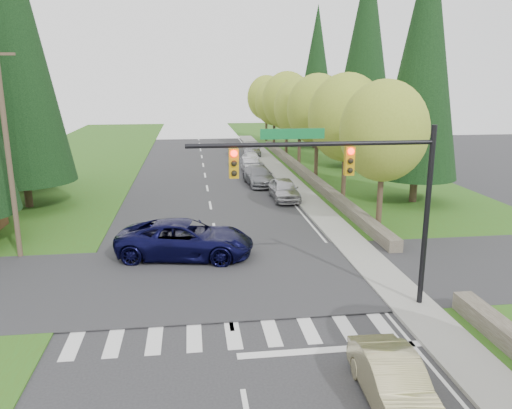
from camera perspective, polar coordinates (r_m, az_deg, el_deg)
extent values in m
plane|color=#28282B|center=(14.63, -1.48, -20.61)|extent=(120.00, 120.00, 0.00)
cube|color=#355717|center=(35.95, 16.00, 0.24)|extent=(14.00, 110.00, 0.06)
cube|color=#355717|center=(35.05, -26.92, -1.12)|extent=(14.00, 110.00, 0.06)
cube|color=#28282B|center=(21.66, -3.76, -8.52)|extent=(120.00, 8.00, 0.10)
cube|color=gray|center=(35.88, 5.76, 0.76)|extent=(1.80, 80.00, 0.13)
cube|color=gray|center=(35.70, 4.43, 0.72)|extent=(0.20, 80.00, 0.13)
cube|color=#4C4438|center=(43.82, 5.55, 3.59)|extent=(0.70, 40.00, 0.70)
cylinder|color=black|center=(19.14, 18.89, -1.58)|extent=(0.20, 0.20, 6.80)
cylinder|color=black|center=(17.10, 6.53, 6.88)|extent=(8.60, 0.16, 0.16)
cube|color=#0C662D|center=(16.95, 4.20, 8.06)|extent=(2.20, 0.04, 0.35)
cube|color=#BF8C0C|center=(17.54, 10.62, 4.93)|extent=(0.32, 0.24, 1.00)
sphere|color=#FF0C05|center=(17.36, 10.81, 5.99)|extent=(0.22, 0.22, 0.22)
cube|color=#BF8C0C|center=(16.74, -2.56, 4.72)|extent=(0.32, 0.24, 1.00)
sphere|color=#FF0C05|center=(16.55, -2.53, 5.84)|extent=(0.22, 0.22, 0.22)
cylinder|color=#473828|center=(25.56, -26.47, 5.17)|extent=(0.24, 0.24, 10.00)
cylinder|color=#38281C|center=(28.60, 14.03, 1.71)|extent=(0.32, 0.32, 4.76)
ellipsoid|color=olive|center=(28.10, 14.42, 8.15)|extent=(4.80, 4.80, 5.52)
cylinder|color=#38281C|center=(35.09, 10.05, 4.30)|extent=(0.32, 0.32, 4.93)
ellipsoid|color=olive|center=(34.69, 10.29, 9.75)|extent=(5.20, 5.20, 5.98)
cylinder|color=#38281C|center=(41.68, 6.92, 6.03)|extent=(0.32, 0.32, 5.04)
ellipsoid|color=olive|center=(41.34, 7.06, 10.73)|extent=(5.00, 5.00, 5.75)
cylinder|color=#38281C|center=(48.46, 4.98, 7.08)|extent=(0.32, 0.32, 4.82)
ellipsoid|color=olive|center=(48.17, 5.06, 10.94)|extent=(5.00, 5.00, 5.75)
cylinder|color=#38281C|center=(55.27, 3.51, 8.15)|extent=(0.32, 0.32, 5.15)
ellipsoid|color=olive|center=(55.02, 3.57, 11.77)|extent=(5.40, 5.40, 6.21)
cylinder|color=#38281C|center=(62.11, 2.08, 8.62)|extent=(0.32, 0.32, 4.70)
ellipsoid|color=olive|center=(61.89, 2.11, 11.57)|extent=(4.80, 4.80, 5.52)
cylinder|color=#38281C|center=(69.00, 1.19, 9.30)|extent=(0.32, 0.32, 4.98)
ellipsoid|color=olive|center=(68.79, 1.20, 12.11)|extent=(5.20, 5.20, 5.98)
cylinder|color=#38281C|center=(36.37, -24.60, 1.22)|extent=(0.50, 0.50, 2.00)
cone|color=black|center=(35.74, -26.37, 17.52)|extent=(6.46, 6.46, 19.00)
cylinder|color=#38281C|center=(42.58, -24.90, 2.91)|extent=(0.50, 0.50, 2.00)
cone|color=black|center=(41.99, -26.26, 15.44)|extent=(5.78, 5.78, 17.00)
cylinder|color=#38281C|center=(36.15, 17.56, 1.78)|extent=(0.50, 0.50, 2.00)
cone|color=black|center=(35.43, 18.65, 15.82)|extent=(5.44, 5.44, 16.00)
cylinder|color=#38281C|center=(49.28, 11.82, 5.30)|extent=(0.50, 0.50, 2.00)
cone|color=black|center=(48.80, 12.42, 16.74)|extent=(6.12, 6.12, 18.00)
cylinder|color=#38281C|center=(62.29, 6.71, 7.30)|extent=(0.50, 0.50, 2.00)
cone|color=black|center=(61.86, 6.94, 14.95)|extent=(5.10, 5.10, 15.00)
imported|color=tan|center=(14.28, 15.45, -18.93)|extent=(1.55, 4.09, 1.33)
imported|color=black|center=(24.13, -8.04, -3.94)|extent=(6.90, 4.09, 1.80)
imported|color=#B3B2B8|center=(35.34, 3.25, 1.74)|extent=(1.81, 4.43, 1.51)
imported|color=slate|center=(40.38, 0.32, 3.30)|extent=(2.38, 5.15, 1.46)
imported|color=#B0AFB4|center=(46.12, -0.68, 4.55)|extent=(1.47, 3.94, 1.28)
imported|color=white|center=(48.92, -0.48, 5.17)|extent=(1.76, 4.12, 1.39)
imported|color=#9A9B9E|center=(55.90, -0.46, 6.29)|extent=(2.31, 4.82, 1.36)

